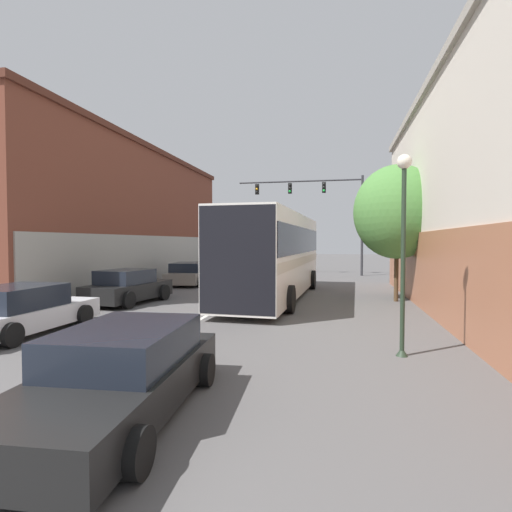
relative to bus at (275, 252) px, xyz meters
name	(u,v)px	position (x,y,z in m)	size (l,w,h in m)	color
lane_center_line	(247,293)	(-1.61, 1.19, -2.07)	(0.14, 43.57, 0.01)	silver
building_left_brick	(103,214)	(-11.65, 4.81, 2.16)	(7.44, 22.41, 8.24)	brown
bus	(275,252)	(0.00, 0.00, 0.00)	(3.18, 12.13, 3.70)	silver
hatchback_foreground	(121,374)	(-0.31, -12.49, -1.48)	(2.25, 4.57, 1.26)	black
parked_car_left_near	(189,274)	(-5.89, 4.52, -1.45)	(2.52, 4.68, 1.30)	slate
parked_car_left_mid	(128,287)	(-5.69, -2.81, -1.41)	(2.44, 4.10, 1.39)	black
parked_car_left_far	(240,263)	(-5.57, 15.85, -1.42)	(2.23, 4.55, 1.35)	silver
parked_car_left_distant	(20,311)	(-5.78, -8.37, -1.45)	(2.23, 4.39, 1.32)	silver
traffic_signal_gantry	(321,202)	(1.46, 12.96, 3.49)	(9.46, 0.36, 7.45)	#333338
street_lamp	(403,239)	(4.16, -8.52, 0.51)	(0.32, 0.32, 4.42)	#233323
street_tree_near	(397,212)	(5.18, -0.02, 1.71)	(3.60, 3.24, 5.76)	#4C3823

